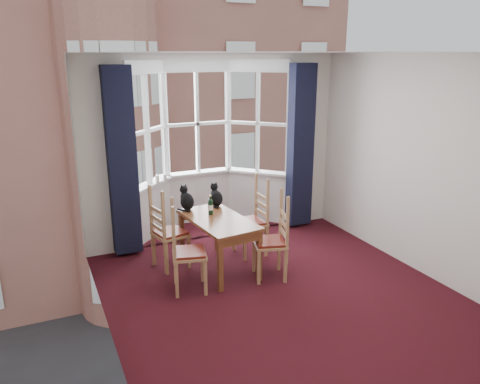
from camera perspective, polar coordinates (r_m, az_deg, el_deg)
floor at (r=5.70m, az=5.50°, el=-12.84°), size 4.50×4.50×0.00m
ceiling at (r=4.97m, az=6.43°, el=16.57°), size 4.50×4.50×0.00m
wall_left at (r=4.53m, az=-16.54°, el=-2.03°), size 0.00×4.50×4.50m
wall_right at (r=6.38m, az=21.69°, el=2.79°), size 0.00×4.50×4.50m
wall_near at (r=3.52m, az=24.76°, el=-8.32°), size 4.00×0.00×4.00m
wall_back_pier_left at (r=6.73m, az=-16.41°, el=3.97°), size 0.70×0.12×2.80m
wall_back_pier_right at (r=7.87m, az=8.14°, el=6.23°), size 0.70×0.12×2.80m
bay_window at (r=7.60m, az=-4.57°, el=5.98°), size 2.76×0.94×2.80m
curtain_left at (r=6.60m, az=-14.17°, el=3.46°), size 0.38×0.22×2.60m
curtain_right at (r=7.61m, az=7.38°, el=5.53°), size 0.38×0.22×2.60m
dining_table at (r=6.16m, az=-2.67°, el=-4.14°), size 0.79×1.30×0.72m
chair_left_near at (r=5.71m, az=-7.11°, el=-7.55°), size 0.49×0.51×0.92m
chair_left_far at (r=6.31m, az=-9.22°, el=-5.23°), size 0.48×0.49×0.92m
chair_right_near at (r=6.01m, az=4.48°, el=-6.17°), size 0.50×0.51×0.92m
chair_right_far at (r=6.71m, az=1.94°, el=-3.66°), size 0.40×0.42×0.92m
cat_left at (r=6.48m, az=-6.51°, el=-0.97°), size 0.23×0.29×0.35m
cat_right at (r=6.61m, az=-2.95°, el=-0.59°), size 0.18×0.25×0.34m
wine_bottle at (r=6.25m, az=-3.61°, el=-1.72°), size 0.07×0.07×0.27m
candle_tall at (r=7.33m, az=-10.05°, el=1.60°), size 0.06×0.06×0.12m
candle_short at (r=7.39m, az=-9.14°, el=1.75°), size 0.06×0.06×0.11m
street at (r=37.66m, az=-19.83°, el=2.09°), size 80.00×80.00×0.00m
tenement_building at (r=18.50m, az=-16.85°, el=12.20°), size 18.40×7.80×15.20m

